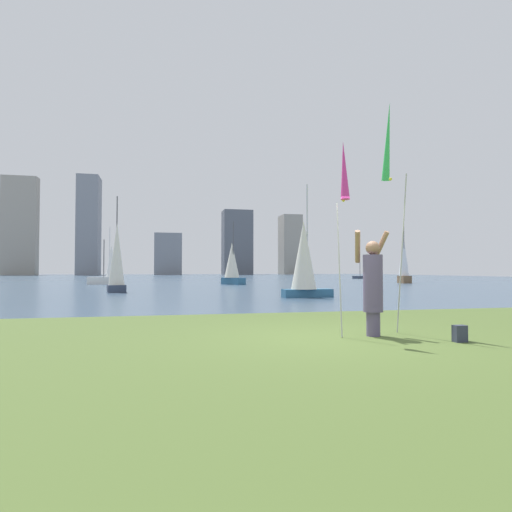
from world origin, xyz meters
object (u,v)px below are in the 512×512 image
at_px(kite_flag_right, 388,146).
at_px(sailboat_5, 304,259).
at_px(bag, 460,334).
at_px(sailboat_6, 404,260).
at_px(sailboat_3, 117,261).
at_px(sailboat_4, 104,280).
at_px(sailboat_1, 111,265).
at_px(kite_flag_left, 344,175).
at_px(person, 373,284).
at_px(sailboat_2, 360,277).
at_px(sailboat_0, 232,264).

distance_m(kite_flag_right, sailboat_5, 10.77).
xyz_separation_m(bag, sailboat_5, (1.33, 11.87, 1.55)).
xyz_separation_m(sailboat_5, sailboat_6, (15.92, 18.09, 0.42)).
distance_m(kite_flag_right, sailboat_3, 18.38).
relative_size(sailboat_3, sailboat_4, 1.38).
bearing_deg(sailboat_1, sailboat_5, -66.03).
bearing_deg(sailboat_1, kite_flag_right, -75.60).
bearing_deg(kite_flag_left, sailboat_5, 74.61).
xyz_separation_m(bag, sailboat_4, (-9.53, 32.58, 0.20)).
height_order(person, sailboat_2, sailboat_2).
bearing_deg(sailboat_2, sailboat_1, -155.51).
bearing_deg(sailboat_5, bag, -96.39).
relative_size(sailboat_0, sailboat_5, 1.05).
bearing_deg(sailboat_6, kite_flag_right, -121.84).
height_order(person, sailboat_3, sailboat_3).
xyz_separation_m(kite_flag_left, sailboat_2, (24.52, 49.57, -2.67)).
bearing_deg(sailboat_4, sailboat_0, -15.13).
distance_m(kite_flag_left, bag, 3.34).
bearing_deg(sailboat_0, sailboat_6, 0.89).
relative_size(sailboat_0, sailboat_6, 0.93).
xyz_separation_m(sailboat_3, sailboat_5, (8.52, -6.56, -0.03)).
height_order(sailboat_0, sailboat_2, sailboat_0).
bearing_deg(sailboat_3, kite_flag_right, -68.42).
distance_m(sailboat_4, sailboat_6, 26.96).
height_order(sailboat_2, sailboat_3, sailboat_3).
height_order(bag, sailboat_0, sailboat_0).
bearing_deg(person, sailboat_5, 81.32).
distance_m(sailboat_0, sailboat_2, 29.98).
height_order(sailboat_2, sailboat_6, sailboat_6).
bearing_deg(sailboat_5, kite_flag_right, -99.78).
bearing_deg(sailboat_1, sailboat_3, -83.12).
bearing_deg(sailboat_1, sailboat_2, 24.49).
relative_size(person, sailboat_2, 0.58).
bearing_deg(sailboat_3, sailboat_4, 99.38).
bearing_deg(sailboat_0, sailboat_3, -126.22).
relative_size(person, sailboat_6, 0.34).
bearing_deg(person, sailboat_0, 89.51).
xyz_separation_m(sailboat_2, sailboat_3, (-29.98, -31.91, 1.50)).
bearing_deg(sailboat_2, sailboat_3, -133.22).
xyz_separation_m(sailboat_2, sailboat_5, (-21.46, -38.46, 1.46)).
relative_size(sailboat_1, sailboat_2, 1.55).
relative_size(sailboat_2, sailboat_3, 0.63).
relative_size(bag, sailboat_1, 0.05).
bearing_deg(sailboat_2, kite_flag_left, -116.32).
xyz_separation_m(kite_flag_right, sailboat_0, (1.55, 28.28, -1.97)).
distance_m(sailboat_2, sailboat_4, 36.88).
xyz_separation_m(sailboat_1, sailboat_4, (-0.25, -3.15, -1.35)).
bearing_deg(sailboat_5, sailboat_2, 60.84).
distance_m(person, bag, 1.65).
bearing_deg(sailboat_4, sailboat_2, 28.78).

